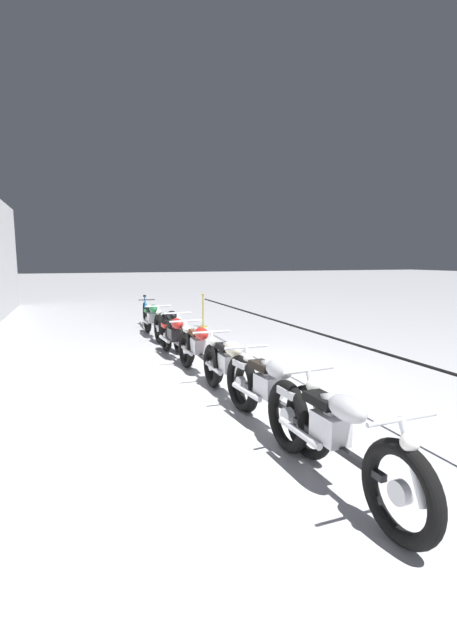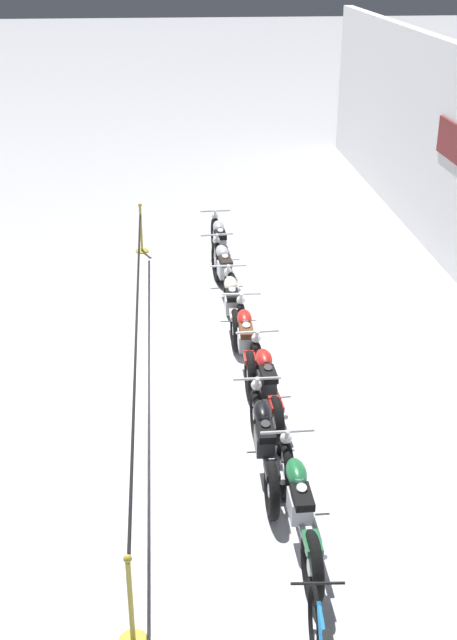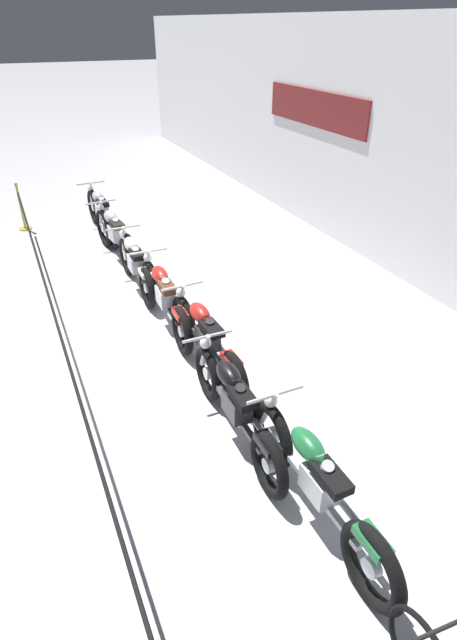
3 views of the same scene
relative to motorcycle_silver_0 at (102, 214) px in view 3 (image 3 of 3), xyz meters
name	(u,v)px [view 3 (image 3 of 3)]	position (x,y,z in m)	size (l,w,h in m)	color
ground_plane	(128,331)	(4.13, -0.55, -0.48)	(120.00, 120.00, 0.00)	silver
back_wall	(416,157)	(4.12, 4.58, 1.62)	(28.00, 0.29, 4.20)	white
motorcycle_silver_0	(102,214)	(0.00, 0.00, 0.00)	(2.43, 0.62, 0.97)	black
motorcycle_silver_1	(115,235)	(1.38, -0.03, 0.00)	(2.34, 0.62, 0.96)	black
motorcycle_cream_2	(135,265)	(2.80, -0.02, -0.03)	(2.10, 0.62, 0.92)	black
motorcycle_red_3	(165,298)	(4.16, 0.06, -0.02)	(2.36, 0.62, 0.93)	black
motorcycle_red_4	(206,339)	(5.48, 0.20, -0.02)	(2.27, 0.62, 0.93)	black
motorcycle_black_5	(235,405)	(6.82, 0.00, -0.03)	(2.29, 0.62, 0.92)	black
motorcycle_green_6	(316,484)	(8.10, 0.20, -0.01)	(2.35, 0.62, 0.95)	black
stanchion_far_left	(38,263)	(2.71, -1.56, 0.26)	(10.37, 0.28, 1.05)	gold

